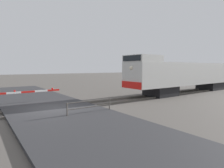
{
  "coord_description": "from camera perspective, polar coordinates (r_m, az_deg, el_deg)",
  "views": [
    {
      "loc": [
        13.38,
        -4.32,
        3.03
      ],
      "look_at": [
        -1.04,
        5.99,
        1.5
      ],
      "focal_mm": 30.43,
      "sensor_mm": 36.0,
      "label": 1
    }
  ],
  "objects": [
    {
      "name": "locomotive",
      "position": [
        24.81,
        21.8,
        2.64
      ],
      "size": [
        2.84,
        18.93,
        4.23
      ],
      "color": "black",
      "rests_on": "ground_plane"
    },
    {
      "name": "rail_track_left",
      "position": [
        15.04,
        -18.27,
        -6.65
      ],
      "size": [
        0.08,
        80.0,
        0.15
      ],
      "primitive_type": "cube",
      "color": "#59544C",
      "rests_on": "ground_plane"
    },
    {
      "name": "guard_railing",
      "position": [
        12.3,
        -6.69,
        -6.35
      ],
      "size": [
        0.08,
        3.14,
        0.95
      ],
      "color": "#4C4742",
      "rests_on": "ground_plane"
    },
    {
      "name": "ground_plane",
      "position": [
        14.38,
        -17.4,
        -7.46
      ],
      "size": [
        160.0,
        160.0,
        0.0
      ],
      "primitive_type": "plane",
      "color": "#514C47"
    },
    {
      "name": "crossing_gate",
      "position": [
        16.87,
        -30.7,
        -3.42
      ],
      "size": [
        0.36,
        6.01,
        1.25
      ],
      "color": "silver",
      "rests_on": "ground_plane"
    },
    {
      "name": "rail_track_right",
      "position": [
        13.7,
        -16.46,
        -7.73
      ],
      "size": [
        0.08,
        80.0,
        0.15
      ],
      "primitive_type": "cube",
      "color": "#59544C",
      "rests_on": "ground_plane"
    },
    {
      "name": "road_surface",
      "position": [
        14.36,
        -17.41,
        -7.13
      ],
      "size": [
        36.0,
        6.16,
        0.17
      ],
      "primitive_type": "cube",
      "color": "#2D2D30",
      "rests_on": "ground_plane"
    }
  ]
}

